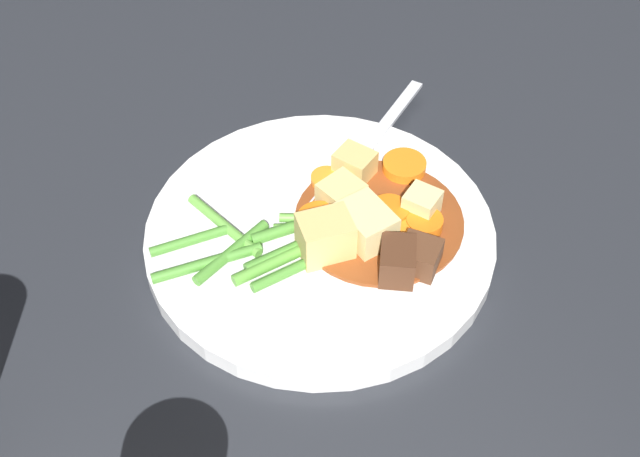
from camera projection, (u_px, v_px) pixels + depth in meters
name	position (u px, v px, depth m)	size (l,w,h in m)	color
ground_plane	(320.00, 242.00, 0.61)	(3.00, 3.00, 0.00)	#26282D
dinner_plate	(320.00, 235.00, 0.60)	(0.26, 0.26, 0.02)	white
stew_sauce	(378.00, 215.00, 0.60)	(0.13, 0.13, 0.00)	brown
carrot_slice_0	(316.00, 225.00, 0.59)	(0.03, 0.03, 0.01)	orange
carrot_slice_1	(397.00, 234.00, 0.58)	(0.03, 0.03, 0.01)	orange
carrot_slice_2	(326.00, 180.00, 0.62)	(0.02, 0.02, 0.01)	orange
carrot_slice_3	(424.00, 225.00, 0.59)	(0.03, 0.03, 0.01)	orange
carrot_slice_4	(390.00, 217.00, 0.59)	(0.03, 0.03, 0.01)	orange
carrot_slice_5	(404.00, 167.00, 0.63)	(0.03, 0.03, 0.01)	orange
carrot_slice_6	(335.00, 222.00, 0.59)	(0.03, 0.03, 0.01)	orange
potato_chunk_0	(366.00, 225.00, 0.58)	(0.03, 0.04, 0.03)	#EAD68C
potato_chunk_1	(324.00, 237.00, 0.57)	(0.03, 0.04, 0.03)	#DBBC6B
potato_chunk_2	(421.00, 205.00, 0.59)	(0.02, 0.02, 0.02)	#EAD68C
potato_chunk_3	(355.00, 165.00, 0.62)	(0.02, 0.03, 0.02)	#DBBC6B
potato_chunk_4	(341.00, 195.00, 0.60)	(0.03, 0.03, 0.02)	#E5CC7A
meat_chunk_0	(420.00, 256.00, 0.56)	(0.03, 0.03, 0.02)	#56331E
meat_chunk_1	(397.00, 261.00, 0.56)	(0.03, 0.02, 0.03)	#4C2B19
green_bean_0	(285.00, 252.00, 0.57)	(0.01, 0.01, 0.06)	#4C8E33
green_bean_1	(207.00, 263.00, 0.57)	(0.01, 0.01, 0.08)	#4C8E33
green_bean_2	(189.00, 239.00, 0.58)	(0.01, 0.01, 0.06)	#4C8E33
green_bean_3	(224.00, 225.00, 0.59)	(0.01, 0.01, 0.08)	#66AD42
green_bean_4	(231.00, 252.00, 0.57)	(0.01, 0.01, 0.07)	#4C8E33
green_bean_5	(289.00, 224.00, 0.59)	(0.01, 0.01, 0.06)	#4C8E33
green_bean_6	(286.00, 257.00, 0.57)	(0.01, 0.01, 0.08)	#599E38
green_bean_7	(310.00, 224.00, 0.59)	(0.01, 0.01, 0.05)	#599E38
green_bean_8	(312.00, 219.00, 0.60)	(0.01, 0.01, 0.06)	#66AD42
green_bean_9	(289.00, 271.00, 0.56)	(0.01, 0.01, 0.06)	#4C8E33
fork	(369.00, 146.00, 0.65)	(0.12, 0.15, 0.00)	silver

